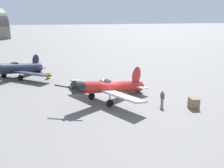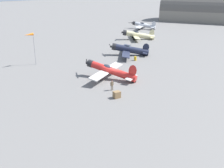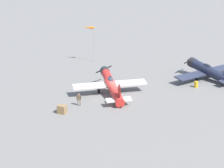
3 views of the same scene
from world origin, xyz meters
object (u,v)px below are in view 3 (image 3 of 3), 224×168
airplane_mid_apron (209,71)px  ground_crew_mechanic (79,98)px  fuel_drum (196,84)px  equipment_crate (62,109)px  windsock_mast (89,29)px  airplane_foreground (111,85)px

airplane_mid_apron → ground_crew_mechanic: bearing=84.7°
fuel_drum → equipment_crate: bearing=43.2°
equipment_crate → windsock_mast: 25.27m
fuel_drum → ground_crew_mechanic: bearing=38.9°
equipment_crate → ground_crew_mechanic: bearing=-111.2°
fuel_drum → airplane_foreground: bearing=30.2°
airplane_mid_apron → fuel_drum: bearing=109.5°
ground_crew_mechanic → fuel_drum: bearing=-56.5°
airplane_foreground → airplane_mid_apron: airplane_foreground is taller
airplane_foreground → equipment_crate: airplane_foreground is taller
equipment_crate → fuel_drum: bearing=-136.8°
windsock_mast → ground_crew_mechanic: bearing=105.4°
airplane_foreground → windsock_mast: size_ratio=1.58×
airplane_foreground → ground_crew_mechanic: bearing=119.8°
airplane_mid_apron → equipment_crate: 25.68m
airplane_mid_apron → windsock_mast: 22.99m
airplane_mid_apron → ground_crew_mechanic: 22.75m
ground_crew_mechanic → fuel_drum: size_ratio=1.81×
airplane_foreground → equipment_crate: (4.12, 7.92, -1.04)m
equipment_crate → fuel_drum: (-15.54, -14.57, -0.06)m
equipment_crate → airplane_mid_apron: bearing=-132.0°
airplane_mid_apron → equipment_crate: size_ratio=9.78×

